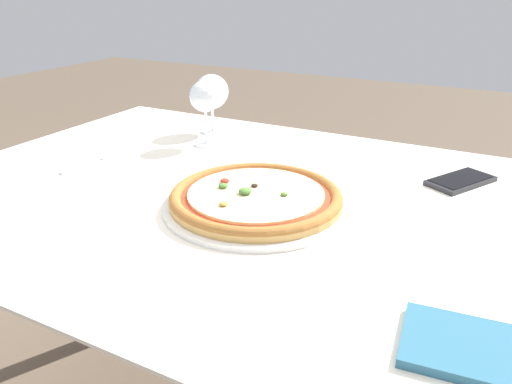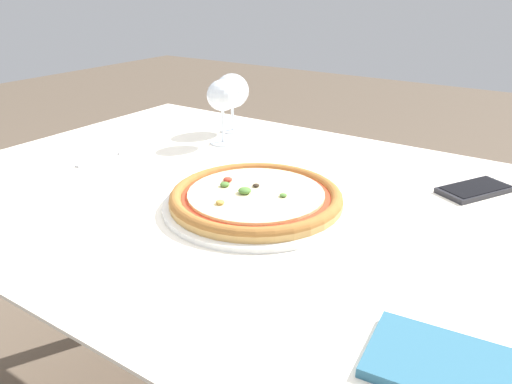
# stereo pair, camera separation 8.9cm
# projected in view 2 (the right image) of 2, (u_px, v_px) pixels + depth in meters

# --- Properties ---
(dining_table) EXTENTS (1.27, 0.92, 0.71)m
(dining_table) POSITION_uv_depth(u_px,v_px,m) (244.00, 230.00, 1.01)
(dining_table) COLOR #997047
(dining_table) RESTS_ON ground_plane
(pizza_plate) EXTENTS (0.34, 0.34, 0.04)m
(pizza_plate) POSITION_uv_depth(u_px,v_px,m) (256.00, 199.00, 0.90)
(pizza_plate) COLOR white
(pizza_plate) RESTS_ON dining_table
(fork) EXTENTS (0.03, 0.17, 0.00)m
(fork) POSITION_uv_depth(u_px,v_px,m) (109.00, 156.00, 1.16)
(fork) COLOR silver
(fork) RESTS_ON dining_table
(wine_glass_far_left) EXTENTS (0.09, 0.09, 0.15)m
(wine_glass_far_left) POSITION_uv_depth(u_px,v_px,m) (232.00, 92.00, 1.31)
(wine_glass_far_left) COLOR silver
(wine_glass_far_left) RESTS_ON dining_table
(wine_glass_far_right) EXTENTS (0.08, 0.08, 0.16)m
(wine_glass_far_right) POSITION_uv_depth(u_px,v_px,m) (222.00, 98.00, 1.21)
(wine_glass_far_right) COLOR silver
(wine_glass_far_right) RESTS_ON dining_table
(cell_phone) EXTENTS (0.13, 0.16, 0.01)m
(cell_phone) POSITION_uv_depth(u_px,v_px,m) (475.00, 189.00, 0.97)
(cell_phone) COLOR #232328
(cell_phone) RESTS_ON dining_table
(napkin_folded) EXTENTS (0.16, 0.13, 0.01)m
(napkin_folded) POSITION_uv_depth(u_px,v_px,m) (440.00, 364.00, 0.53)
(napkin_folded) COLOR #2D607A
(napkin_folded) RESTS_ON dining_table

